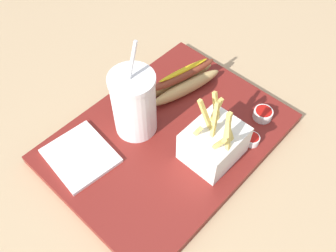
{
  "coord_description": "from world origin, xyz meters",
  "views": [
    {
      "loc": [
        -0.32,
        -0.3,
        0.63
      ],
      "look_at": [
        0.0,
        0.0,
        0.05
      ],
      "focal_mm": 39.39,
      "sensor_mm": 36.0,
      "label": 1
    }
  ],
  "objects_px": {
    "fries_basket": "(214,143)",
    "ketchup_cup_2": "(263,114)",
    "ketchup_cup_1": "(252,139)",
    "napkin_stack": "(80,156)",
    "soda_cup": "(134,104)",
    "hot_dog_1": "(183,81)"
  },
  "relations": [
    {
      "from": "fries_basket",
      "to": "ketchup_cup_2",
      "type": "distance_m",
      "value": 0.15
    },
    {
      "from": "ketchup_cup_1",
      "to": "napkin_stack",
      "type": "xyz_separation_m",
      "value": [
        -0.26,
        0.22,
        -0.01
      ]
    },
    {
      "from": "ketchup_cup_2",
      "to": "napkin_stack",
      "type": "relative_size",
      "value": 0.31
    },
    {
      "from": "ketchup_cup_1",
      "to": "napkin_stack",
      "type": "relative_size",
      "value": 0.24
    },
    {
      "from": "ketchup_cup_1",
      "to": "fries_basket",
      "type": "bearing_deg",
      "value": 152.22
    },
    {
      "from": "fries_basket",
      "to": "napkin_stack",
      "type": "distance_m",
      "value": 0.26
    },
    {
      "from": "ketchup_cup_2",
      "to": "soda_cup",
      "type": "bearing_deg",
      "value": 138.36
    },
    {
      "from": "soda_cup",
      "to": "hot_dog_1",
      "type": "bearing_deg",
      "value": 0.19
    },
    {
      "from": "hot_dog_1",
      "to": "ketchup_cup_2",
      "type": "xyz_separation_m",
      "value": [
        0.05,
        -0.18,
        -0.01
      ]
    },
    {
      "from": "hot_dog_1",
      "to": "napkin_stack",
      "type": "bearing_deg",
      "value": 174.61
    },
    {
      "from": "ketchup_cup_2",
      "to": "hot_dog_1",
      "type": "bearing_deg",
      "value": 106.85
    },
    {
      "from": "hot_dog_1",
      "to": "napkin_stack",
      "type": "relative_size",
      "value": 1.46
    },
    {
      "from": "hot_dog_1",
      "to": "ketchup_cup_2",
      "type": "bearing_deg",
      "value": -73.15
    },
    {
      "from": "ketchup_cup_1",
      "to": "napkin_stack",
      "type": "height_order",
      "value": "ketchup_cup_1"
    },
    {
      "from": "soda_cup",
      "to": "ketchup_cup_1",
      "type": "bearing_deg",
      "value": -56.63
    },
    {
      "from": "hot_dog_1",
      "to": "napkin_stack",
      "type": "distance_m",
      "value": 0.27
    },
    {
      "from": "hot_dog_1",
      "to": "ketchup_cup_1",
      "type": "xyz_separation_m",
      "value": [
        -0.02,
        -0.2,
        -0.01
      ]
    },
    {
      "from": "napkin_stack",
      "to": "soda_cup",
      "type": "bearing_deg",
      "value": -11.66
    },
    {
      "from": "ketchup_cup_1",
      "to": "napkin_stack",
      "type": "bearing_deg",
      "value": 138.95
    },
    {
      "from": "hot_dog_1",
      "to": "fries_basket",
      "type": "bearing_deg",
      "value": -119.98
    },
    {
      "from": "hot_dog_1",
      "to": "napkin_stack",
      "type": "xyz_separation_m",
      "value": [
        -0.27,
        0.03,
        -0.02
      ]
    },
    {
      "from": "hot_dog_1",
      "to": "ketchup_cup_2",
      "type": "relative_size",
      "value": 4.68
    }
  ]
}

